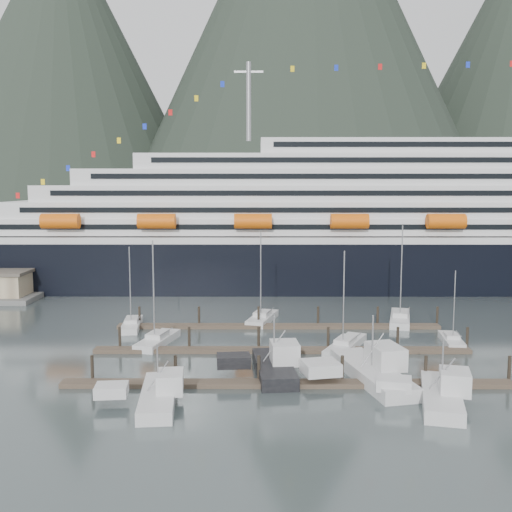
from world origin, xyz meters
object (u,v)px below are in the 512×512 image
object	(u,v)px
sailboat_a	(158,341)
sailboat_h	(452,341)
sailboat_f	(262,319)
sailboat_g	(400,319)
trawler_c	(370,371)
sailboat_d	(345,346)
trawler_a	(157,395)
trawler_d	(440,394)
trawler_b	(273,366)
sailboat_e	(132,325)
cruise_ship	(438,228)

from	to	relation	value
sailboat_a	sailboat_h	distance (m)	39.56
sailboat_f	sailboat_h	xyz separation A→B (m)	(25.40, -12.83, -0.06)
sailboat_g	trawler_c	distance (m)	29.67
sailboat_d	sailboat_h	xyz separation A→B (m)	(14.72, 2.87, -0.03)
trawler_a	sailboat_d	bearing A→B (deg)	-53.38
sailboat_f	trawler_d	world-z (taller)	sailboat_f
sailboat_h	trawler_c	xyz separation A→B (m)	(-13.78, -15.14, 0.60)
sailboat_g	trawler_b	world-z (taller)	sailboat_g
sailboat_a	trawler_a	distance (m)	21.98
trawler_a	trawler_b	xyz separation A→B (m)	(11.59, 8.86, 0.12)
sailboat_e	sailboat_f	bearing A→B (deg)	-84.26
sailboat_g	sailboat_e	bearing A→B (deg)	109.69
sailboat_f	trawler_c	size ratio (longest dim) A/B	0.92
sailboat_h	trawler_b	xyz separation A→B (m)	(-24.43, -13.31, 0.58)
sailboat_g	sailboat_h	xyz separation A→B (m)	(3.90, -12.83, -0.06)
sailboat_g	sailboat_h	world-z (taller)	sailboat_g
cruise_ship	sailboat_h	distance (m)	50.63
sailboat_e	sailboat_f	size ratio (longest dim) A/B	0.85
sailboat_d	sailboat_e	bearing A→B (deg)	94.29
sailboat_h	sailboat_e	bearing A→B (deg)	85.42
sailboat_d	cruise_ship	bearing A→B (deg)	-2.41
sailboat_f	trawler_d	xyz separation A→B (m)	(17.13, -34.96, 0.46)
cruise_ship	sailboat_f	bearing A→B (deg)	-136.96
sailboat_d	sailboat_f	xyz separation A→B (m)	(-10.68, 15.70, 0.03)
cruise_ship	trawler_b	xyz separation A→B (m)	(-36.45, -61.10, -11.07)
sailboat_d	trawler_a	xyz separation A→B (m)	(-21.29, -19.31, 0.43)
sailboat_a	sailboat_g	world-z (taller)	sailboat_g
sailboat_g	trawler_d	size ratio (longest dim) A/B	1.26
trawler_c	sailboat_d	bearing A→B (deg)	-8.50
sailboat_a	sailboat_d	xyz separation A→B (m)	(24.83, -2.39, -0.02)
sailboat_e	sailboat_f	world-z (taller)	sailboat_f
sailboat_d	trawler_c	distance (m)	12.32
sailboat_f	sailboat_h	world-z (taller)	sailboat_f
cruise_ship	trawler_b	bearing A→B (deg)	-120.82
sailboat_d	sailboat_h	world-z (taller)	sailboat_d
sailboat_d	trawler_d	size ratio (longest dim) A/B	1.08
cruise_ship	sailboat_a	size ratio (longest dim) A/B	14.42
sailboat_g	trawler_b	xyz separation A→B (m)	(-20.52, -26.15, 0.53)
sailboat_g	sailboat_d	bearing A→B (deg)	159.55
sailboat_f	trawler_c	bearing A→B (deg)	-141.80
sailboat_a	sailboat_h	size ratio (longest dim) A/B	1.40
sailboat_e	trawler_b	distance (m)	30.20
trawler_a	trawler_b	bearing A→B (deg)	-58.18
cruise_ship	sailboat_a	world-z (taller)	cruise_ship
sailboat_f	trawler_b	xyz separation A→B (m)	(0.97, -26.15, 0.53)
sailboat_h	trawler_c	world-z (taller)	sailboat_h
sailboat_d	trawler_a	world-z (taller)	sailboat_d
sailboat_d	sailboat_e	distance (m)	32.42
sailboat_d	sailboat_g	xyz separation A→B (m)	(10.82, 15.70, 0.03)
sailboat_a	sailboat_d	distance (m)	24.95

